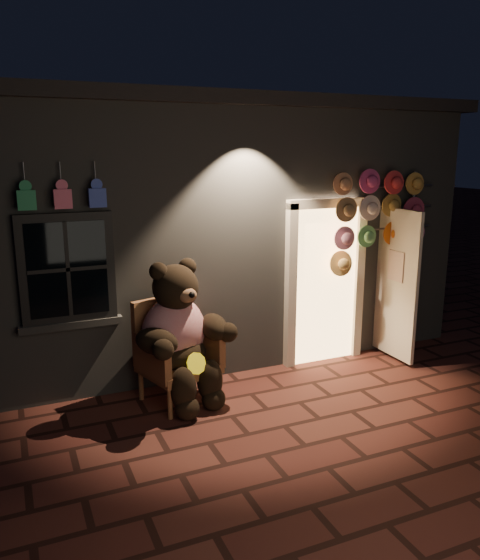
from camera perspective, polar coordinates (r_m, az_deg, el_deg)
ground at (r=5.87m, az=4.69°, el=-14.99°), size 60.00×60.00×0.00m
shop_building at (r=8.94m, az=-7.25°, el=6.53°), size 7.30×5.95×3.51m
wicker_armchair at (r=6.28m, az=-6.91°, el=-7.32°), size 0.95×0.91×1.16m
teddy_bear at (r=6.08m, az=-6.33°, el=-5.72°), size 1.15×1.04×1.64m
hat_rack at (r=7.41m, az=14.40°, el=6.67°), size 1.61×0.22×2.53m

